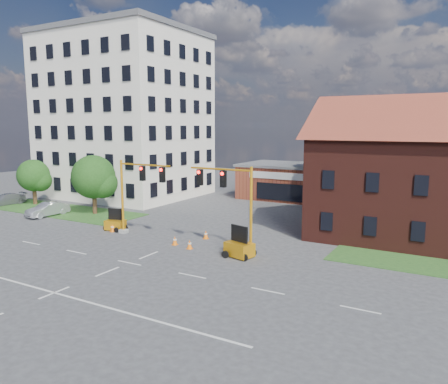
% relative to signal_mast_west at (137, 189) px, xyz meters
% --- Properties ---
extents(ground, '(120.00, 120.00, 0.00)m').
position_rel_signal_mast_west_xyz_m(ground, '(4.36, -6.00, -3.92)').
color(ground, '#3B3B3D').
rests_on(ground, ground).
extents(grass_verge_nw, '(22.00, 6.00, 0.08)m').
position_rel_signal_mast_west_xyz_m(grass_verge_nw, '(-15.64, 4.00, -3.88)').
color(grass_verge_nw, '#1F4A1B').
rests_on(grass_verge_nw, ground).
extents(grass_verge_ne, '(14.00, 4.00, 0.08)m').
position_rel_signal_mast_west_xyz_m(grass_verge_ne, '(22.36, 3.00, -3.88)').
color(grass_verge_ne, '#1F4A1B').
rests_on(grass_verge_ne, ground).
extents(lane_markings, '(60.00, 36.00, 0.01)m').
position_rel_signal_mast_west_xyz_m(lane_markings, '(4.36, -9.00, -3.91)').
color(lane_markings, silver).
rests_on(lane_markings, ground).
extents(office_block, '(18.40, 15.40, 20.60)m').
position_rel_signal_mast_west_xyz_m(office_block, '(-15.64, 15.91, 6.39)').
color(office_block, silver).
rests_on(office_block, ground).
extents(brick_shop, '(12.40, 8.40, 4.30)m').
position_rel_signal_mast_west_xyz_m(brick_shop, '(4.36, 23.99, -1.76)').
color(brick_shop, brown).
rests_on(brick_shop, ground).
extents(tree_large, '(8.08, 7.70, 9.67)m').
position_rel_signal_mast_west_xyz_m(tree_large, '(11.25, 21.08, 1.66)').
color(tree_large, '#362413').
rests_on(tree_large, ground).
extents(tree_nw_front, '(4.63, 4.41, 6.07)m').
position_rel_signal_mast_west_xyz_m(tree_nw_front, '(-9.42, 4.58, -0.23)').
color(tree_nw_front, '#362413').
rests_on(tree_nw_front, ground).
extents(tree_nw_rear, '(3.80, 3.62, 5.20)m').
position_rel_signal_mast_west_xyz_m(tree_nw_rear, '(-19.46, 5.08, -0.68)').
color(tree_nw_rear, '#362413').
rests_on(tree_nw_rear, ground).
extents(signal_mast_west, '(5.30, 0.60, 6.20)m').
position_rel_signal_mast_west_xyz_m(signal_mast_west, '(0.00, 0.00, 0.00)').
color(signal_mast_west, gray).
rests_on(signal_mast_west, ground).
extents(signal_mast_east, '(5.30, 0.60, 6.20)m').
position_rel_signal_mast_west_xyz_m(signal_mast_east, '(8.71, 0.00, 0.00)').
color(signal_mast_east, gray).
rests_on(signal_mast_east, ground).
extents(trailer_west, '(1.82, 1.41, 1.85)m').
position_rel_signal_mast_west_xyz_m(trailer_west, '(-2.88, 0.34, -3.34)').
color(trailer_west, '#F4A014').
rests_on(trailer_west, ground).
extents(trailer_east, '(2.14, 1.70, 2.14)m').
position_rel_signal_mast_west_xyz_m(trailer_east, '(10.10, -1.25, -3.25)').
color(trailer_east, '#F4A014').
rests_on(trailer_east, ground).
extents(cone_a, '(0.40, 0.40, 0.70)m').
position_rel_signal_mast_west_xyz_m(cone_a, '(-2.73, -0.17, -3.58)').
color(cone_a, orange).
rests_on(cone_a, ground).
extents(cone_b, '(0.40, 0.40, 0.70)m').
position_rel_signal_mast_west_xyz_m(cone_b, '(4.37, -0.90, -3.58)').
color(cone_b, orange).
rests_on(cone_b, ground).
extents(cone_c, '(0.40, 0.40, 0.70)m').
position_rel_signal_mast_west_xyz_m(cone_c, '(5.96, -1.25, -3.58)').
color(cone_c, orange).
rests_on(cone_c, ground).
extents(cone_d, '(0.40, 0.40, 0.70)m').
position_rel_signal_mast_west_xyz_m(cone_d, '(5.46, 1.81, -3.58)').
color(cone_d, orange).
rests_on(cone_d, ground).
extents(pickup_white, '(6.18, 4.22, 1.57)m').
position_rel_signal_mast_west_xyz_m(pickup_white, '(18.03, 8.78, -3.13)').
color(pickup_white, white).
rests_on(pickup_white, ground).
extents(sedan_silver_front, '(1.97, 4.41, 1.41)m').
position_rel_signal_mast_west_xyz_m(sedan_silver_front, '(-13.02, 1.44, -3.22)').
color(sedan_silver_front, '#9EA1A6').
rests_on(sedan_silver_front, ground).
extents(sedan_silver_rear, '(2.55, 4.73, 1.30)m').
position_rel_signal_mast_west_xyz_m(sedan_silver_rear, '(-22.37, 3.15, -3.27)').
color(sedan_silver_rear, '#9EA1A6').
rests_on(sedan_silver_rear, ground).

